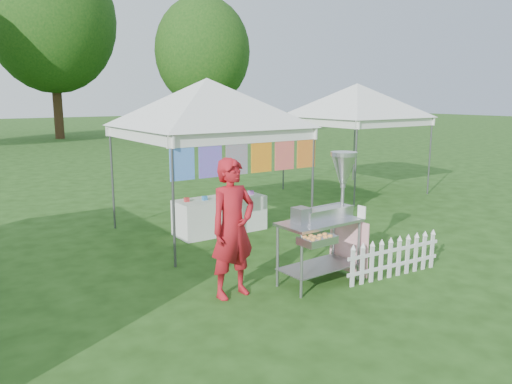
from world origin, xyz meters
TOP-DOWN VIEW (x-y plane):
  - ground at (0.00, 0.00)m, footprint 120.00×120.00m
  - canopy_main at (0.00, 3.49)m, footprint 4.24×4.24m
  - canopy_right at (5.50, 5.00)m, footprint 4.24×4.24m
  - tree_mid at (3.00, 28.00)m, footprint 7.60×7.60m
  - tree_right at (10.00, 22.00)m, footprint 5.60×5.60m
  - donut_cart at (0.19, 0.27)m, footprint 1.34×0.97m
  - vendor at (-1.26, 0.59)m, footprint 0.72×0.50m
  - picket_fence at (1.10, -0.18)m, footprint 1.80×0.17m
  - display_table at (0.22, 3.46)m, footprint 1.80×0.70m

SIDE VIEW (x-z plane):
  - ground at x=0.00m, z-range 0.00..0.00m
  - picket_fence at x=1.10m, z-range 0.01..0.57m
  - display_table at x=0.22m, z-range 0.00..0.69m
  - vendor at x=-1.26m, z-range 0.00..1.88m
  - donut_cart at x=0.19m, z-range 0.17..2.04m
  - canopy_main at x=0.00m, z-range 1.26..4.71m
  - canopy_right at x=5.50m, z-range 1.27..4.72m
  - tree_right at x=10.00m, z-range 0.97..9.39m
  - tree_mid at x=3.00m, z-range 1.38..12.90m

